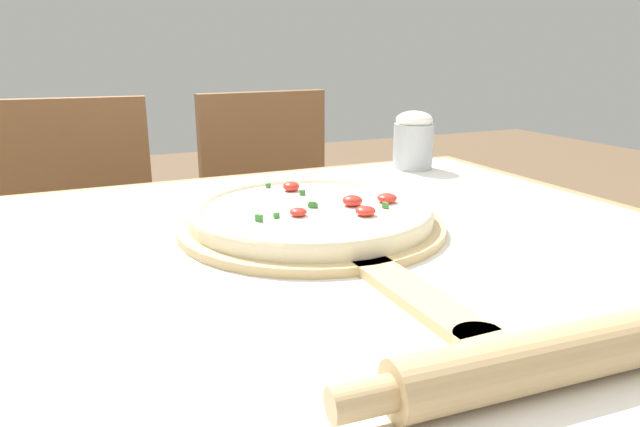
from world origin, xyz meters
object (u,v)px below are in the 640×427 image
at_px(pizza, 312,212).
at_px(chair_right, 277,225).
at_px(pizza_peel, 318,229).
at_px(chair_left, 80,251).
at_px(flour_cup, 413,140).
at_px(rolling_pin, 617,342).

height_order(pizza, chair_right, chair_right).
bearing_deg(chair_right, pizza_peel, -108.83).
xyz_separation_m(chair_left, flour_cup, (0.67, -0.46, 0.30)).
xyz_separation_m(pizza, chair_left, (-0.31, 0.76, -0.27)).
distance_m(chair_left, chair_right, 0.53).
bearing_deg(rolling_pin, pizza, 99.80).
bearing_deg(chair_right, chair_left, 176.85).
distance_m(pizza_peel, chair_left, 0.88).
distance_m(pizza, chair_right, 0.84).
bearing_deg(chair_left, chair_right, 5.19).
bearing_deg(pizza, chair_left, 111.87).
relative_size(rolling_pin, chair_left, 0.56).
bearing_deg(pizza, flour_cup, 39.67).
bearing_deg(chair_right, pizza, -109.21).
distance_m(pizza_peel, rolling_pin, 0.42).
height_order(chair_left, flour_cup, chair_left).
bearing_deg(rolling_pin, flour_cup, 68.68).
xyz_separation_m(pizza, flour_cup, (0.36, 0.30, 0.04)).
relative_size(pizza_peel, rolling_pin, 1.19).
bearing_deg(flour_cup, rolling_pin, -111.32).
bearing_deg(pizza, rolling_pin, -80.20).
bearing_deg(chair_right, rolling_pin, -100.00).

